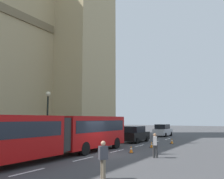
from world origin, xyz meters
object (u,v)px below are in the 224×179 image
Objects in this scene: traffic_cone_west at (131,149)px; traffic_cone_middle at (152,145)px; sedan_trailing at (163,130)px; sedan_lead at (135,134)px; pedestrian_near_cones at (103,158)px; pedestrian_by_kerb at (155,144)px; articulated_bus at (55,132)px; traffic_cone_east at (172,141)px; street_lamp at (47,115)px.

traffic_cone_middle is at bearing -2.12° from traffic_cone_west.
sedan_trailing is at bearing 11.14° from traffic_cone_west.
sedan_lead is 7.59× the size of traffic_cone_middle.
traffic_cone_west is at bearing 17.44° from pedestrian_near_cones.
sedan_lead is 10.95m from pedestrian_by_kerb.
traffic_cone_east is (13.44, -4.25, -1.46)m from articulated_bus.
pedestrian_by_kerb is (0.09, -10.50, -2.14)m from street_lamp.
traffic_cone_west is 0.34× the size of pedestrian_by_kerb.
pedestrian_near_cones is (-6.68, -10.54, -2.14)m from street_lamp.
traffic_cone_west is at bearing -168.86° from sedan_trailing.
sedan_trailing reaches higher than traffic_cone_east.
traffic_cone_middle is (4.03, -0.15, 0.00)m from traffic_cone_west.
street_lamp reaches higher than sedan_lead.
street_lamp is 10.72m from pedestrian_by_kerb.
sedan_trailing is 7.59× the size of traffic_cone_middle.
sedan_trailing is at bearing 1.56° from sedan_lead.
articulated_bus reaches higher than sedan_trailing.
sedan_trailing is at bearing 0.37° from articulated_bus.
traffic_cone_east is at bearing -156.44° from sedan_trailing.
pedestrian_near_cones is at bearing -117.24° from articulated_bus.
sedan_trailing is 19.01m from traffic_cone_west.
articulated_bus is 9.49× the size of pedestrian_near_cones.
traffic_cone_middle is (-3.98, -3.53, -0.63)m from sedan_lead.
pedestrian_by_kerb is (-1.24, -2.47, 0.63)m from traffic_cone_west.
traffic_cone_east is (0.53, -4.11, -0.63)m from sedan_lead.
pedestrian_by_kerb is (-5.27, -2.33, 0.63)m from traffic_cone_middle.
sedan_lead is at bearing -0.61° from articulated_bus.
traffic_cone_east is at bearing 10.10° from pedestrian_by_kerb.
traffic_cone_middle is (8.93, -3.67, -1.46)m from articulated_bus.
articulated_bus is 27.65× the size of traffic_cone_east.
traffic_cone_middle and traffic_cone_east have the same top height.
pedestrian_near_cones is at bearing -159.79° from sedan_lead.
sedan_lead is at bearing 20.21° from pedestrian_near_cones.
street_lamp is at bearing 51.62° from articulated_bus.
traffic_cone_west is 1.00× the size of traffic_cone_east.
sedan_trailing is (10.63, 0.29, 0.00)m from sedan_lead.
articulated_bus is 9.76m from traffic_cone_middle.
pedestrian_by_kerb is at bearing -162.82° from sedan_trailing.
pedestrian_near_cones is 1.00× the size of pedestrian_by_kerb.
traffic_cone_east is at bearing -7.38° from traffic_cone_middle.
sedan_trailing is 0.83× the size of street_lamp.
sedan_trailing is 20.81m from pedestrian_by_kerb.
pedestrian_near_cones is (-3.11, -6.04, -0.83)m from articulated_bus.
pedestrian_by_kerb is at bearing 0.34° from pedestrian_near_cones.
street_lamp is at bearing 138.40° from traffic_cone_east.
sedan_lead reaches higher than traffic_cone_east.
sedan_lead is 7.59× the size of traffic_cone_west.
pedestrian_near_cones is at bearing -173.85° from traffic_cone_east.
traffic_cone_west is at bearing 177.88° from traffic_cone_middle.
traffic_cone_west is 4.03m from traffic_cone_middle.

